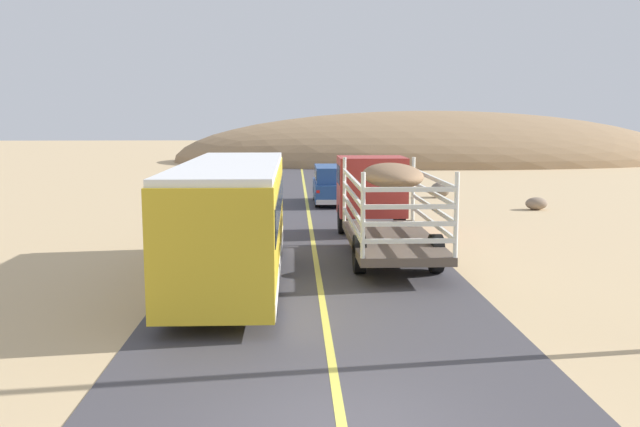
% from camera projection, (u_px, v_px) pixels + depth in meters
% --- Properties ---
extents(livestock_truck, '(2.53, 9.70, 3.02)m').
position_uv_depth(livestock_truck, '(378.00, 193.00, 23.53)').
color(livestock_truck, '#B2332D').
rests_on(livestock_truck, road_surface).
extents(bus, '(2.54, 10.00, 3.21)m').
position_uv_depth(bus, '(232.00, 218.00, 18.00)').
color(bus, gold).
rests_on(bus, road_surface).
extents(car_far, '(1.90, 4.62, 1.93)m').
position_uv_depth(car_far, '(333.00, 183.00, 34.48)').
color(car_far, '#264C8C').
rests_on(car_far, road_surface).
extents(boulder_mid_field, '(1.04, 0.81, 0.60)m').
position_uv_depth(boulder_mid_field, '(536.00, 204.00, 32.47)').
color(boulder_mid_field, '#84705B').
rests_on(boulder_mid_field, ground).
extents(boulder_far_horizon, '(1.06, 0.89, 0.84)m').
position_uv_depth(boulder_far_horizon, '(440.00, 190.00, 37.40)').
color(boulder_far_horizon, '#756656').
rests_on(boulder_far_horizon, ground).
extents(distant_hill, '(51.10, 24.38, 10.02)m').
position_uv_depth(distant_hill, '(430.00, 161.00, 68.34)').
color(distant_hill, '#957553').
rests_on(distant_hill, ground).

